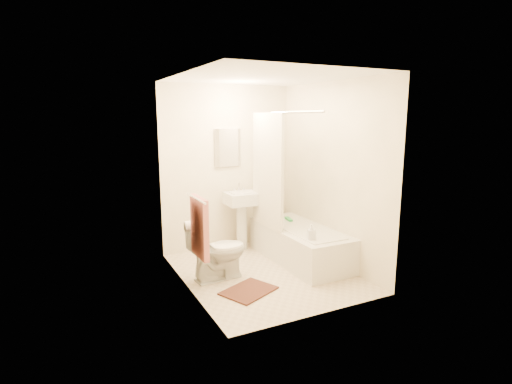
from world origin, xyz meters
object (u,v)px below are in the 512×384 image
bath_mat (249,291)px  sink (242,219)px  soap_bottle (311,232)px  bathtub (300,244)px  toilet (218,251)px

bath_mat → sink: bearing=68.2°
bath_mat → soap_bottle: size_ratio=2.91×
sink → soap_bottle: (0.34, -1.28, 0.09)m
sink → bath_mat: (-0.54, -1.36, -0.46)m
sink → bath_mat: size_ratio=1.63×
sink → bathtub: size_ratio=0.58×
toilet → bath_mat: 0.63m
sink → soap_bottle: bearing=-74.6°
bath_mat → toilet: bearing=108.3°
toilet → sink: bearing=-44.3°
bath_mat → soap_bottle: 1.05m
sink → soap_bottle: size_ratio=4.76×
toilet → sink: size_ratio=0.75×
sink → bathtub: (0.52, -0.76, -0.24)m
sink → bath_mat: bearing=-111.4°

